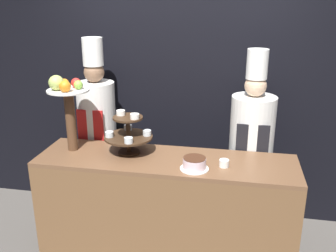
{
  "coord_description": "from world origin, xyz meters",
  "views": [
    {
      "loc": [
        0.54,
        -2.45,
        2.19
      ],
      "look_at": [
        0.0,
        0.39,
        1.19
      ],
      "focal_mm": 40.0,
      "sensor_mm": 36.0,
      "label": 1
    }
  ],
  "objects_px": {
    "fruit_pedestal": "(67,100)",
    "cup_white": "(224,163)",
    "chef_left": "(97,126)",
    "chef_center_left": "(251,141)",
    "tiered_stand": "(128,133)",
    "cake_round": "(194,164)"
  },
  "relations": [
    {
      "from": "chef_left",
      "to": "chef_center_left",
      "type": "relative_size",
      "value": 1.04
    },
    {
      "from": "chef_left",
      "to": "fruit_pedestal",
      "type": "bearing_deg",
      "value": -97.46
    },
    {
      "from": "fruit_pedestal",
      "to": "cake_round",
      "type": "distance_m",
      "value": 1.17
    },
    {
      "from": "cup_white",
      "to": "chef_center_left",
      "type": "height_order",
      "value": "chef_center_left"
    },
    {
      "from": "cup_white",
      "to": "tiered_stand",
      "type": "bearing_deg",
      "value": 171.43
    },
    {
      "from": "tiered_stand",
      "to": "chef_left",
      "type": "bearing_deg",
      "value": 135.46
    },
    {
      "from": "cake_round",
      "to": "cup_white",
      "type": "relative_size",
      "value": 2.9
    },
    {
      "from": "fruit_pedestal",
      "to": "chef_center_left",
      "type": "bearing_deg",
      "value": 16.87
    },
    {
      "from": "cup_white",
      "to": "chef_left",
      "type": "relative_size",
      "value": 0.04
    },
    {
      "from": "fruit_pedestal",
      "to": "cup_white",
      "type": "relative_size",
      "value": 8.58
    },
    {
      "from": "fruit_pedestal",
      "to": "chef_center_left",
      "type": "relative_size",
      "value": 0.37
    },
    {
      "from": "chef_left",
      "to": "cake_round",
      "type": "bearing_deg",
      "value": -32.25
    },
    {
      "from": "fruit_pedestal",
      "to": "chef_left",
      "type": "height_order",
      "value": "chef_left"
    },
    {
      "from": "chef_center_left",
      "to": "chef_left",
      "type": "bearing_deg",
      "value": -180.0
    },
    {
      "from": "fruit_pedestal",
      "to": "chef_left",
      "type": "relative_size",
      "value": 0.35
    },
    {
      "from": "cup_white",
      "to": "chef_left",
      "type": "xyz_separation_m",
      "value": [
        -1.25,
        0.56,
        0.04
      ]
    },
    {
      "from": "fruit_pedestal",
      "to": "tiered_stand",
      "type": "bearing_deg",
      "value": 2.79
    },
    {
      "from": "tiered_stand",
      "to": "cup_white",
      "type": "bearing_deg",
      "value": -8.57
    },
    {
      "from": "cup_white",
      "to": "chef_center_left",
      "type": "bearing_deg",
      "value": 68.66
    },
    {
      "from": "chef_center_left",
      "to": "tiered_stand",
      "type": "bearing_deg",
      "value": -156.76
    },
    {
      "from": "tiered_stand",
      "to": "fruit_pedestal",
      "type": "xyz_separation_m",
      "value": [
        -0.51,
        -0.02,
        0.27
      ]
    },
    {
      "from": "tiered_stand",
      "to": "cup_white",
      "type": "height_order",
      "value": "tiered_stand"
    }
  ]
}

